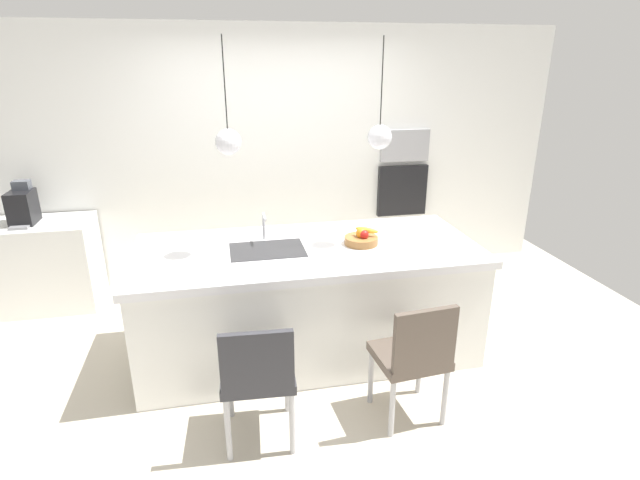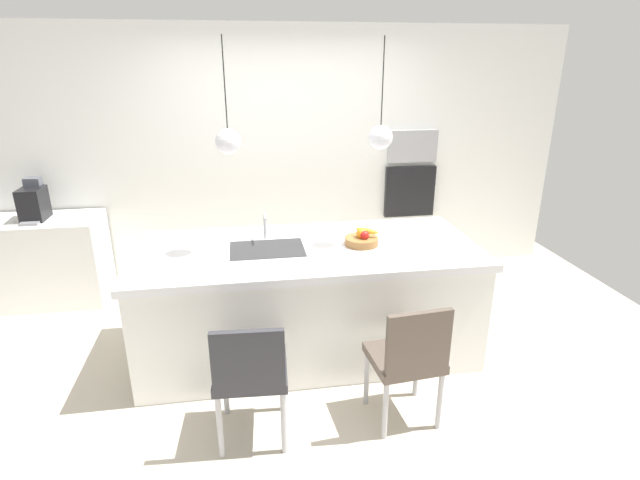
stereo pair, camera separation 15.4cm
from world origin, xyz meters
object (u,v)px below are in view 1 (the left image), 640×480
at_px(fruit_bowl, 362,239).
at_px(microwave, 404,145).
at_px(oven, 402,190).
at_px(coffee_machine, 23,206).
at_px(chair_near, 258,372).
at_px(chair_middle, 414,354).

relative_size(fruit_bowl, microwave, 0.50).
bearing_deg(oven, fruit_bowl, -120.27).
xyz_separation_m(coffee_machine, oven, (3.76, 0.30, -0.12)).
distance_m(chair_near, chair_middle, 0.99).
bearing_deg(coffee_machine, microwave, 4.52).
height_order(microwave, chair_near, microwave).
bearing_deg(chair_middle, oven, 71.50).
bearing_deg(fruit_bowl, coffee_machine, 155.22).
bearing_deg(microwave, coffee_machine, -175.48).
xyz_separation_m(coffee_machine, chair_middle, (2.91, -2.25, -0.50)).
height_order(fruit_bowl, chair_near, fruit_bowl).
height_order(fruit_bowl, chair_middle, fruit_bowl).
xyz_separation_m(fruit_bowl, chair_near, (-0.91, -0.95, -0.44)).
bearing_deg(fruit_bowl, chair_near, -133.71).
bearing_deg(chair_middle, microwave, 71.50).
bearing_deg(fruit_bowl, oven, 59.73).
relative_size(oven, chair_near, 0.65).
height_order(coffee_machine, microwave, microwave).
bearing_deg(coffee_machine, oven, 4.52).
bearing_deg(oven, coffee_machine, -175.48).
relative_size(microwave, chair_near, 0.63).
xyz_separation_m(oven, chair_near, (-1.84, -2.55, -0.38)).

